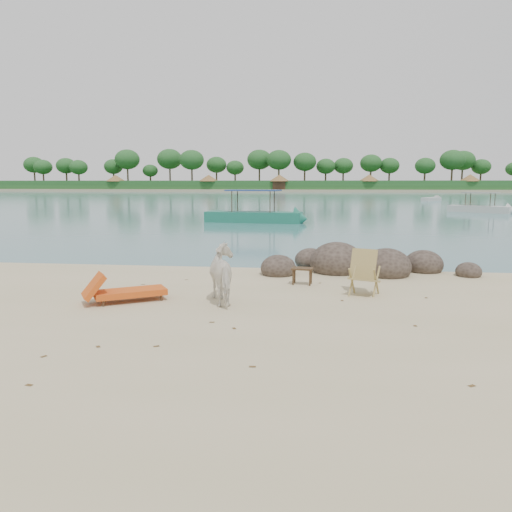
% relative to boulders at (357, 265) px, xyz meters
% --- Properties ---
extents(water, '(400.00, 400.00, 0.00)m').
position_rel_boulders_xyz_m(water, '(-2.38, 84.32, -0.23)').
color(water, '#3B7477').
rests_on(water, ground).
extents(far_shore, '(420.00, 90.00, 1.40)m').
position_rel_boulders_xyz_m(far_shore, '(-2.38, 164.32, -0.23)').
color(far_shore, tan).
rests_on(far_shore, ground).
extents(far_scenery, '(420.00, 18.00, 9.50)m').
position_rel_boulders_xyz_m(far_scenery, '(-2.35, 131.02, 2.91)').
color(far_scenery, '#1E4C1E').
rests_on(far_scenery, ground).
extents(boulders, '(6.27, 2.85, 1.20)m').
position_rel_boulders_xyz_m(boulders, '(0.00, 0.00, 0.00)').
color(boulders, '#322821').
rests_on(boulders, ground).
extents(cow, '(1.25, 1.67, 1.28)m').
position_rel_boulders_xyz_m(cow, '(-3.19, -4.22, 0.41)').
color(cow, white).
rests_on(cow, ground).
extents(side_table, '(0.58, 0.41, 0.44)m').
position_rel_boulders_xyz_m(side_table, '(-1.56, -2.08, -0.01)').
color(side_table, '#312413').
rests_on(side_table, ground).
extents(lounge_chair, '(2.01, 1.60, 0.58)m').
position_rel_boulders_xyz_m(lounge_chair, '(-5.34, -4.38, 0.06)').
color(lounge_chair, '#BF5716').
rests_on(lounge_chair, ground).
extents(deck_chair, '(0.91, 0.94, 1.06)m').
position_rel_boulders_xyz_m(deck_chair, '(-0.08, -3.13, 0.30)').
color(deck_chair, '#A08850').
rests_on(deck_chair, ground).
extents(boat_near, '(7.50, 2.48, 3.57)m').
position_rel_boulders_xyz_m(boat_near, '(-5.53, 18.86, 1.55)').
color(boat_near, '#1B6853').
rests_on(boat_near, water).
extents(boat_mid, '(5.66, 4.73, 2.95)m').
position_rel_boulders_xyz_m(boat_mid, '(13.40, 32.46, 1.25)').
color(boat_mid, '#B9B8B3').
rests_on(boat_mid, water).
extents(boat_far, '(4.02, 5.05, 0.62)m').
position_rel_boulders_xyz_m(boat_far, '(15.33, 60.83, 0.08)').
color(boat_far, '#B9B9B5').
rests_on(boat_far, water).
extents(dead_leaves, '(7.14, 7.36, 0.00)m').
position_rel_boulders_xyz_m(dead_leaves, '(-2.78, -5.45, -0.23)').
color(dead_leaves, brown).
rests_on(dead_leaves, ground).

